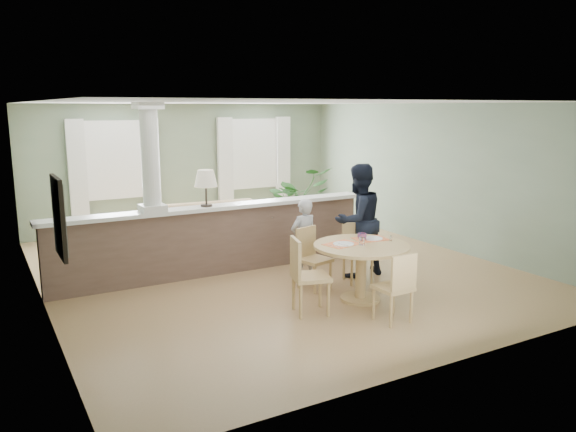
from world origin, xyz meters
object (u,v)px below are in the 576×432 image
child_person (304,240)px  dining_table (361,256)px  houseplant (297,202)px  chair_far_boy (311,255)px  sofa (209,225)px  chair_side (305,272)px  chair_far_man (356,249)px  man_person (358,220)px  chair_near (397,285)px

child_person → dining_table: bearing=93.8°
houseplant → dining_table: 3.88m
chair_far_boy → child_person: size_ratio=0.71×
sofa → child_person: 2.81m
dining_table → chair_side: bearing=-175.9°
chair_far_boy → chair_far_man: bearing=-17.4°
houseplant → man_person: man_person is taller
houseplant → chair_near: 4.79m
chair_near → man_person: (0.77, 1.86, 0.40)m
man_person → sofa: bearing=-72.1°
child_person → man_person: bearing=159.2°
chair_far_boy → man_person: bearing=-4.7°
dining_table → chair_far_man: dining_table is taller
chair_far_boy → chair_far_man: size_ratio=1.01×
chair_far_man → man_person: man_person is taller
sofa → man_person: size_ratio=1.53×
dining_table → chair_far_boy: bearing=111.2°
sofa → houseplant: 1.87m
dining_table → child_person: 1.19m
houseplant → chair_side: bearing=-119.1°
chair_far_boy → chair_near: size_ratio=1.01×
sofa → dining_table: 4.00m
sofa → chair_side: 4.01m
chair_far_boy → chair_near: (0.18, -1.70, -0.00)m
chair_side → child_person: child_person is taller
sofa → child_person: bearing=-76.2°
chair_near → chair_side: 1.17m
dining_table → chair_near: size_ratio=1.46×
chair_side → chair_far_man: bearing=-44.0°
man_person → chair_far_boy: bearing=3.3°
child_person → chair_far_boy: bearing=69.4°
chair_near → houseplant: bearing=-107.1°
houseplant → child_person: houseplant is taller
sofa → chair_near: size_ratio=3.03×
man_person → chair_side: bearing=26.8°
child_person → chair_side: bearing=53.2°
houseplant → child_person: (-1.37, -2.53, -0.09)m
man_person → chair_near: bearing=61.4°
houseplant → sofa: bearing=172.8°
chair_near → dining_table: bearing=-99.4°
chair_far_man → chair_near: chair_near is taller
dining_table → chair_far_man: size_ratio=1.47×
chair_far_man → chair_side: chair_side is taller
dining_table → chair_far_boy: size_ratio=1.45×
houseplant → chair_near: houseplant is taller
houseplant → chair_side: size_ratio=1.45×
chair_far_man → chair_side: 1.63m
sofa → chair_far_boy: bearing=-79.0°
sofa → child_person: (0.46, -2.76, 0.24)m
sofa → chair_far_boy: size_ratio=3.02×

